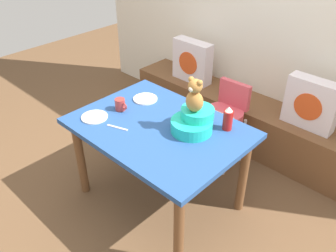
% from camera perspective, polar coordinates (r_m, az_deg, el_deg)
% --- Properties ---
extents(ground_plane, '(8.00, 8.00, 0.00)m').
position_cam_1_polar(ground_plane, '(3.05, -1.32, -11.62)').
color(ground_plane, brown).
extents(back_wall, '(4.40, 0.10, 2.60)m').
position_cam_1_polar(back_wall, '(3.47, 16.68, 17.83)').
color(back_wall, silver).
rests_on(back_wall, ground_plane).
extents(window_bench, '(2.60, 0.44, 0.46)m').
position_cam_1_polar(window_bench, '(3.68, 11.99, 0.99)').
color(window_bench, brown).
rests_on(window_bench, ground_plane).
extents(pillow_floral_left, '(0.44, 0.15, 0.44)m').
position_cam_1_polar(pillow_floral_left, '(3.79, 3.96, 10.44)').
color(pillow_floral_left, silver).
rests_on(pillow_floral_left, window_bench).
extents(pillow_floral_right, '(0.44, 0.15, 0.44)m').
position_cam_1_polar(pillow_floral_right, '(3.21, 22.23, 3.34)').
color(pillow_floral_right, silver).
rests_on(pillow_floral_right, window_bench).
extents(book_stack, '(0.20, 0.14, 0.05)m').
position_cam_1_polar(book_stack, '(3.62, 10.34, 5.35)').
color(book_stack, slate).
rests_on(book_stack, window_bench).
extents(dining_table, '(1.27, 0.92, 0.74)m').
position_cam_1_polar(dining_table, '(2.64, -1.49, -1.85)').
color(dining_table, '#264C8C').
rests_on(dining_table, ground_plane).
extents(highchair, '(0.34, 0.45, 0.79)m').
position_cam_1_polar(highchair, '(3.18, 9.24, 1.93)').
color(highchair, '#D84C59').
rests_on(highchair, ground_plane).
extents(infant_seat_teal, '(0.30, 0.33, 0.16)m').
position_cam_1_polar(infant_seat_teal, '(2.50, 4.16, 0.74)').
color(infant_seat_teal, '#1EC6AB').
rests_on(infant_seat_teal, dining_table).
extents(teddy_bear, '(0.13, 0.12, 0.25)m').
position_cam_1_polar(teddy_bear, '(2.40, 4.35, 4.88)').
color(teddy_bear, '#AE7636').
rests_on(teddy_bear, infant_seat_teal).
extents(ketchup_bottle, '(0.07, 0.07, 0.18)m').
position_cam_1_polar(ketchup_bottle, '(2.54, 9.69, 1.17)').
color(ketchup_bottle, red).
rests_on(ketchup_bottle, dining_table).
extents(coffee_mug, '(0.12, 0.08, 0.09)m').
position_cam_1_polar(coffee_mug, '(2.78, -7.74, 3.47)').
color(coffee_mug, '#9E332D').
rests_on(coffee_mug, dining_table).
extents(dinner_plate_near, '(0.20, 0.20, 0.01)m').
position_cam_1_polar(dinner_plate_near, '(2.92, -3.70, 4.41)').
color(dinner_plate_near, white).
rests_on(dinner_plate_near, dining_table).
extents(dinner_plate_far, '(0.20, 0.20, 0.01)m').
position_cam_1_polar(dinner_plate_far, '(2.73, -11.82, 1.44)').
color(dinner_plate_far, white).
rests_on(dinner_plate_far, dining_table).
extents(table_fork, '(0.17, 0.07, 0.01)m').
position_cam_1_polar(table_fork, '(2.58, -8.21, -0.25)').
color(table_fork, silver).
rests_on(table_fork, dining_table).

